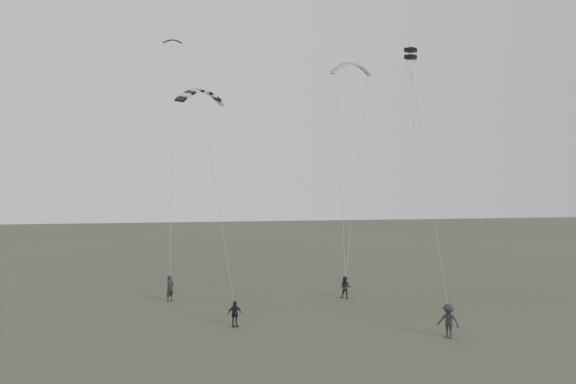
{
  "coord_description": "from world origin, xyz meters",
  "views": [
    {
      "loc": [
        -4.88,
        -32.23,
        8.92
      ],
      "look_at": [
        0.62,
        5.08,
        7.6
      ],
      "focal_mm": 35.0,
      "sensor_mm": 36.0,
      "label": 1
    }
  ],
  "objects": [
    {
      "name": "kite_striped",
      "position": [
        -5.11,
        4.01,
        14.12
      ],
      "size": [
        3.39,
        2.71,
        1.43
      ],
      "primitive_type": null,
      "rotation": [
        0.23,
        0.0,
        0.57
      ],
      "color": "black",
      "rests_on": "flyer_center"
    },
    {
      "name": "flyer_center",
      "position": [
        -3.25,
        -0.01,
        0.75
      ],
      "size": [
        0.95,
        0.61,
        1.5
      ],
      "primitive_type": "imported",
      "rotation": [
        0.0,
        0.0,
        0.3
      ],
      "color": "black",
      "rests_on": "ground"
    },
    {
      "name": "ground",
      "position": [
        0.0,
        0.0,
        0.0
      ],
      "size": [
        140.0,
        140.0,
        0.0
      ],
      "primitive_type": "plane",
      "color": "#39412D",
      "rests_on": "ground"
    },
    {
      "name": "kite_pale_large",
      "position": [
        7.12,
        13.09,
        17.89
      ],
      "size": [
        3.52,
        1.41,
        1.56
      ],
      "primitive_type": null,
      "rotation": [
        0.17,
        0.0,
        0.12
      ],
      "color": "#B5B7BA",
      "rests_on": "flyer_right"
    },
    {
      "name": "flyer_far",
      "position": [
        8.04,
        -3.89,
        0.92
      ],
      "size": [
        1.34,
        1.32,
        1.85
      ],
      "primitive_type": "imported",
      "rotation": [
        0.0,
        0.0,
        -0.76
      ],
      "color": "#26252A",
      "rests_on": "ground"
    },
    {
      "name": "flyer_right",
      "position": [
        4.88,
        6.15,
        0.78
      ],
      "size": [
        0.95,
        0.87,
        1.57
      ],
      "primitive_type": "imported",
      "rotation": [
        0.0,
        0.0,
        -0.47
      ],
      "color": "#232328",
      "rests_on": "ground"
    },
    {
      "name": "kite_dark_small",
      "position": [
        -7.34,
        12.28,
        19.15
      ],
      "size": [
        1.46,
        0.58,
        0.57
      ],
      "primitive_type": null,
      "rotation": [
        0.21,
        0.0,
        -0.04
      ],
      "color": "black",
      "rests_on": "flyer_left"
    },
    {
      "name": "flyer_left",
      "position": [
        -7.34,
        7.11,
        0.89
      ],
      "size": [
        0.74,
        0.77,
        1.78
      ],
      "primitive_type": "imported",
      "rotation": [
        0.0,
        0.0,
        0.87
      ],
      "color": "black",
      "rests_on": "ground"
    },
    {
      "name": "kite_box",
      "position": [
        7.97,
        1.88,
        16.42
      ],
      "size": [
        0.86,
        0.86,
        0.72
      ],
      "primitive_type": null,
      "rotation": [
        0.05,
        0.0,
        0.65
      ],
      "color": "black",
      "rests_on": "flyer_far"
    }
  ]
}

